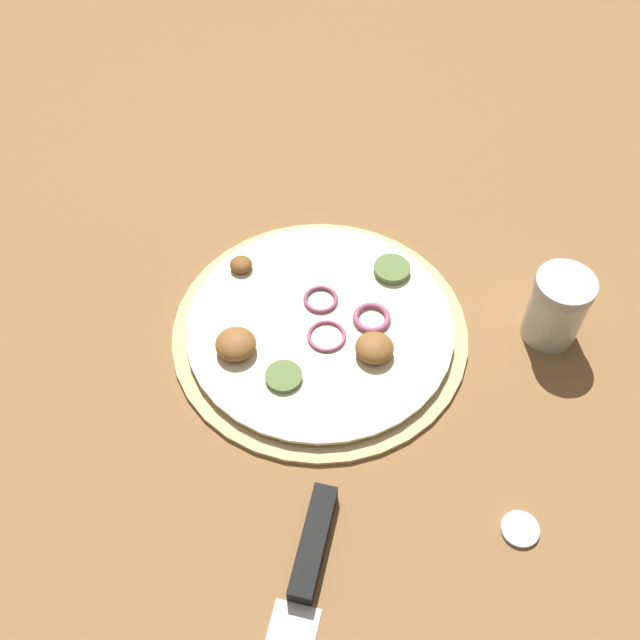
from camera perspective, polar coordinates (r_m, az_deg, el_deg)
name	(u,v)px	position (r m, az deg, el deg)	size (l,w,h in m)	color
ground_plane	(320,332)	(0.74, 0.00, -0.94)	(3.00, 3.00, 0.00)	olive
pizza	(320,328)	(0.74, -0.04, -0.62)	(0.29, 0.29, 0.03)	#D6B77A
knife	(301,592)	(0.62, -1.43, -20.01)	(0.23, 0.17, 0.02)	silver
spice_jar	(557,308)	(0.75, 17.60, 0.91)	(0.06, 0.06, 0.08)	silver
loose_cap	(520,528)	(0.66, 15.02, -15.08)	(0.03, 0.03, 0.01)	#B2B2B7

